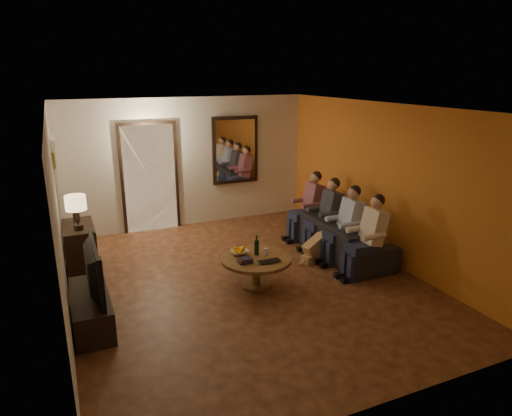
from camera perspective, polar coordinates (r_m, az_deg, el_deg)
name	(u,v)px	position (r m, az deg, el deg)	size (l,w,h in m)	color
floor	(246,281)	(7.04, -1.26, -9.14)	(5.00, 6.00, 0.01)	#3C1C10
ceiling	(245,107)	(6.36, -1.41, 12.46)	(5.00, 6.00, 0.01)	white
back_wall	(189,163)	(9.35, -8.43, 5.60)	(5.00, 0.02, 2.60)	beige
front_wall	(378,284)	(4.14, 14.99, -9.18)	(5.00, 0.02, 2.60)	beige
left_wall	(58,221)	(6.12, -23.50, -1.53)	(0.02, 6.00, 2.60)	beige
right_wall	(385,183)	(7.85, 15.79, 3.03)	(0.02, 6.00, 2.60)	beige
orange_accent	(384,183)	(7.85, 15.73, 3.03)	(0.01, 6.00, 2.60)	orange
kitchen_doorway	(150,179)	(9.21, -13.13, 3.58)	(1.00, 0.06, 2.10)	#FFE0A5
door_trim	(150,179)	(9.20, -13.12, 3.57)	(1.12, 0.04, 2.22)	black
fridge_glimpse	(163,185)	(9.30, -11.56, 2.85)	(0.45, 0.03, 1.70)	silver
mirror_frame	(235,150)	(9.59, -2.61, 7.25)	(1.00, 0.05, 1.40)	black
mirror_glass	(236,150)	(9.56, -2.55, 7.22)	(0.86, 0.02, 1.26)	white
white_door	(60,198)	(8.41, -23.34, 1.20)	(0.06, 0.85, 2.04)	white
framed_art	(54,159)	(7.27, -23.97, 5.59)	(0.03, 0.28, 0.24)	#B28C33
art_canvas	(55,159)	(7.26, -23.86, 5.61)	(0.01, 0.22, 0.18)	brown
dresser	(81,250)	(7.65, -21.07, -4.88)	(0.45, 0.90, 0.80)	black
table_lamp	(77,212)	(7.24, -21.51, -0.52)	(0.30, 0.30, 0.54)	beige
flower_vase	(75,208)	(7.67, -21.64, 0.01)	(0.14, 0.14, 0.44)	#B41324
tv_stand	(91,310)	(6.20, -19.90, -11.86)	(0.45, 1.25, 0.42)	black
tv	(87,270)	(5.97, -20.41, -7.28)	(0.15, 1.15, 0.66)	black
sofa	(341,237)	(8.06, 10.54, -3.58)	(0.85, 2.17, 0.63)	black
person_a	(369,239)	(7.23, 13.98, -3.79)	(0.60, 0.40, 1.20)	tan
person_b	(347,227)	(7.68, 11.28, -2.40)	(0.60, 0.40, 1.20)	tan
person_c	(327,217)	(8.15, 8.88, -1.15)	(0.60, 0.40, 1.20)	tan
person_d	(310,208)	(8.64, 6.76, -0.04)	(0.60, 0.40, 1.20)	tan
dog	(316,245)	(7.71, 7.47, -4.67)	(0.56, 0.24, 0.56)	tan
coffee_table	(256,272)	(6.82, 0.03, -7.96)	(1.04, 1.04, 0.45)	brown
bowl	(239,252)	(6.84, -2.10, -5.55)	(0.26, 0.26, 0.06)	white
oranges	(239,248)	(6.81, -2.11, -5.02)	(0.20, 0.20, 0.08)	#FF9F15
wine_bottle	(257,245)	(6.77, 0.08, -4.64)	(0.07, 0.07, 0.31)	black
wine_glass	(266,251)	(6.82, 1.25, -5.44)	(0.06, 0.06, 0.10)	silver
book_stack	(245,260)	(6.55, -1.38, -6.55)	(0.20, 0.15, 0.07)	black
laptop	(271,263)	(6.53, 1.84, -6.84)	(0.33, 0.21, 0.03)	black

